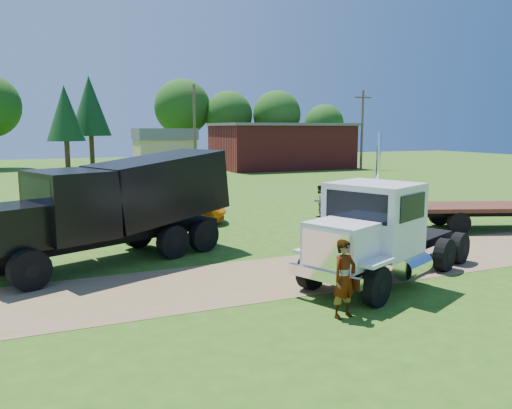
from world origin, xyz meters
name	(u,v)px	position (x,y,z in m)	size (l,w,h in m)	color
ground	(311,272)	(0.00, 0.00, 0.00)	(140.00, 140.00, 0.00)	#2B4E11
dirt_track	(311,272)	(0.00, 0.00, 0.01)	(120.00, 4.20, 0.01)	brown
white_semi_tractor	(375,233)	(1.17, -1.81, 1.57)	(7.65, 5.22, 4.59)	black
black_dump_truck	(121,202)	(-5.53, 4.02, 2.12)	(8.92, 5.76, 3.85)	black
orange_pickup	(169,208)	(-2.41, 10.05, 0.78)	(2.58, 5.60, 1.56)	orange
flatbed_trailer	(502,210)	(11.70, 2.79, 0.89)	(8.45, 5.05, 2.08)	#371A11
spectator_a	(344,279)	(-1.20, -3.82, 0.99)	(0.72, 0.47, 1.98)	#999999
spectator_b	(320,201)	(5.44, 8.93, 0.85)	(0.83, 0.65, 1.70)	#999999
brick_building	(281,146)	(18.00, 40.00, 2.66)	(15.40, 10.40, 5.30)	maroon
tan_shed	(165,149)	(4.00, 40.00, 2.42)	(6.20, 5.40, 4.70)	tan
utility_poles	(195,128)	(6.00, 35.00, 4.71)	(42.20, 0.28, 9.00)	#463627
tree_row	(104,110)	(-1.09, 50.25, 6.96)	(58.11, 15.59, 11.57)	#372416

